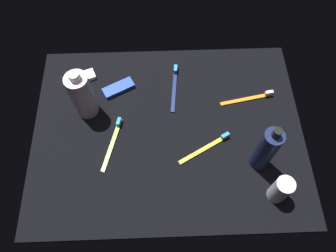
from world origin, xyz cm
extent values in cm
cube|color=black|center=(0.00, 0.00, -0.60)|extent=(84.00, 64.00, 1.20)
cylinder|color=#141E43|center=(26.41, -11.51, 9.00)|extent=(5.34, 5.34, 18.00)
cylinder|color=black|center=(26.41, -11.51, 19.40)|extent=(2.20, 2.20, 2.80)
cylinder|color=silver|center=(-25.52, 8.36, 8.54)|extent=(6.91, 6.91, 17.09)
cylinder|color=silver|center=(-25.52, 8.36, 18.19)|extent=(3.20, 3.20, 2.20)
cylinder|color=silver|center=(29.74, -21.58, 5.00)|extent=(5.03, 5.03, 10.01)
cube|color=#8CD133|center=(-17.27, -4.35, 0.45)|extent=(5.91, 17.68, 0.90)
cube|color=#338CCC|center=(-15.29, 2.88, 1.50)|extent=(1.75, 2.80, 1.20)
cube|color=yellow|center=(10.81, -6.74, 0.45)|extent=(16.32, 9.78, 0.90)
cube|color=#338CCC|center=(17.37, -3.11, 1.50)|extent=(2.81, 2.22, 1.20)
cube|color=navy|center=(2.60, 15.34, 0.45)|extent=(3.05, 18.03, 0.90)
cube|color=#338CCC|center=(3.38, 22.80, 1.50)|extent=(1.36, 2.70, 1.20)
cube|color=orange|center=(26.24, 10.53, 0.45)|extent=(17.91, 4.54, 0.90)
cube|color=white|center=(33.61, 11.93, 1.50)|extent=(2.76, 1.57, 1.20)
cube|color=blue|center=(-15.93, 16.02, 0.75)|extent=(11.08, 8.32, 1.50)
cube|color=white|center=(-29.17, 20.46, 0.75)|extent=(11.14, 7.55, 1.50)
camera|label=1|loc=(-1.63, -46.33, 91.53)|focal=35.08mm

